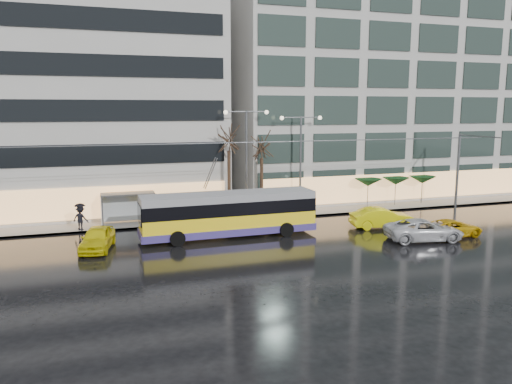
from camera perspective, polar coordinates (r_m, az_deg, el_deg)
name	(u,v)px	position (r m, az deg, el deg)	size (l,w,h in m)	color
ground	(265,252)	(32.95, 1.03, -6.88)	(140.00, 140.00, 0.00)	black
sidewalk	(237,209)	(46.51, -2.21, -1.94)	(80.00, 10.00, 0.15)	gray
kerb	(253,220)	(41.86, -0.38, -3.22)	(80.00, 0.10, 0.15)	slate
building_left	(24,87)	(49.29, -24.99, 10.79)	(34.00, 14.00, 22.00)	#A9A7A2
building_right	(374,78)	(57.09, 13.35, 12.61)	(32.00, 14.00, 25.00)	#A9A7A2
trolleybus	(229,215)	(36.45, -3.13, -2.69)	(12.83, 5.05, 5.93)	yellow
catenary	(245,173)	(39.80, -1.28, 2.22)	(42.24, 5.12, 7.00)	#595B60
bus_shelter	(123,201)	(41.30, -14.96, -1.05)	(4.20, 1.60, 2.51)	#595B60
street_lamp_near	(246,148)	(42.64, -1.10, 5.05)	(3.96, 0.36, 9.03)	#595B60
street_lamp_far	(301,150)	(44.36, 5.12, 4.83)	(3.96, 0.36, 8.53)	#595B60
tree_a	(229,135)	(42.36, -3.14, 6.50)	(3.20, 3.20, 8.40)	black
tree_b	(262,143)	(43.44, 0.65, 5.68)	(3.20, 3.20, 7.70)	black
parasol_a	(368,182)	(48.04, 12.69, 1.07)	(2.50, 2.50, 2.65)	#595B60
parasol_b	(396,181)	(49.62, 15.68, 1.21)	(2.50, 2.50, 2.65)	#595B60
parasol_c	(422,180)	(51.33, 18.48, 1.34)	(2.50, 2.50, 2.65)	#595B60
taxi_a	(97,238)	(34.94, -17.67, -5.06)	(1.83, 4.55, 1.55)	yellow
taxi_b	(382,218)	(40.51, 14.19, -2.88)	(1.71, 4.91, 1.62)	#FEF80D
taxi_c	(452,228)	(39.48, 21.47, -3.84)	(2.10, 4.56, 1.27)	#DAA50B
sedan_silver	(424,230)	(37.57, 18.63, -4.12)	(2.54, 5.51, 1.53)	silver
pedestrian_a	(142,203)	(42.31, -12.90, -1.26)	(1.06, 1.08, 2.19)	black
pedestrian_b	(157,211)	(41.02, -11.21, -2.19)	(1.18, 1.17, 1.92)	black
pedestrian_c	(80,216)	(40.14, -19.43, -2.57)	(1.39, 1.18, 2.11)	black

